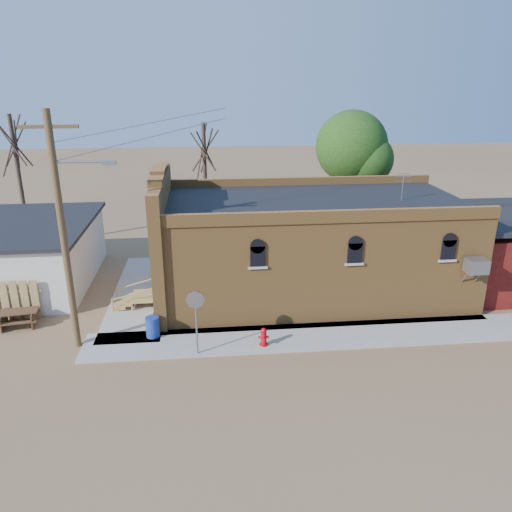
{
  "coord_description": "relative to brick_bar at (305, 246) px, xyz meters",
  "views": [
    {
      "loc": [
        -2.97,
        -16.73,
        10.0
      ],
      "look_at": [
        -0.84,
        4.22,
        2.4
      ],
      "focal_mm": 35.0,
      "sensor_mm": 36.0,
      "label": 1
    }
  ],
  "objects": [
    {
      "name": "utility_pole",
      "position": [
        -9.79,
        -4.29,
        2.43
      ],
      "size": [
        3.12,
        0.26,
        9.0
      ],
      "color": "#4E321F",
      "rests_on": "ground"
    },
    {
      "name": "ground",
      "position": [
        -1.64,
        -5.49,
        -2.34
      ],
      "size": [
        120.0,
        120.0,
        0.0
      ],
      "primitive_type": "plane",
      "color": "brown",
      "rests_on": "ground"
    },
    {
      "name": "fire_hydrant",
      "position": [
        -2.57,
        -5.15,
        -1.89
      ],
      "size": [
        0.44,
        0.44,
        0.75
      ],
      "rotation": [
        0.0,
        0.0,
        -0.43
      ],
      "color": "#A80912",
      "rests_on": "sidewalk_south"
    },
    {
      "name": "brick_bar",
      "position": [
        0.0,
        0.0,
        0.0
      ],
      "size": [
        16.4,
        7.97,
        6.3
      ],
      "color": "#A36C32",
      "rests_on": "ground"
    },
    {
      "name": "picnic_table",
      "position": [
        -12.72,
        -2.29,
        -1.9
      ],
      "size": [
        1.76,
        1.42,
        0.67
      ],
      "rotation": [
        0.0,
        0.0,
        0.14
      ],
      "color": "#523621",
      "rests_on": "ground"
    },
    {
      "name": "tree_bare_far",
      "position": [
        -15.64,
        8.51,
        4.02
      ],
      "size": [
        2.8,
        2.8,
        8.16
      ],
      "color": "#413125",
      "rests_on": "ground"
    },
    {
      "name": "tree_leafy",
      "position": [
        4.36,
        8.01,
        3.59
      ],
      "size": [
        4.4,
        4.4,
        8.15
      ],
      "color": "#413125",
      "rests_on": "ground"
    },
    {
      "name": "sidewalk_west",
      "position": [
        -7.94,
        0.51,
        -2.3
      ],
      "size": [
        2.6,
        10.0,
        0.08
      ],
      "primitive_type": "cube",
      "color": "#9E9991",
      "rests_on": "ground"
    },
    {
      "name": "stop_sign",
      "position": [
        -5.14,
        -5.49,
        -0.27
      ],
      "size": [
        0.7,
        0.11,
        2.59
      ],
      "rotation": [
        0.0,
        0.0,
        -0.34
      ],
      "color": "gray",
      "rests_on": "sidewalk_south"
    },
    {
      "name": "sidewalk_south",
      "position": [
        -0.14,
        -4.59,
        -2.3
      ],
      "size": [
        19.0,
        2.2,
        0.08
      ],
      "primitive_type": "cube",
      "color": "#9E9991",
      "rests_on": "ground"
    },
    {
      "name": "red_shed",
      "position": [
        9.86,
        0.01,
        -0.07
      ],
      "size": [
        5.4,
        6.4,
        4.3
      ],
      "color": "#530F0E",
      "rests_on": "ground"
    },
    {
      "name": "trash_barrel",
      "position": [
        -6.94,
        -3.99,
        -1.84
      ],
      "size": [
        0.55,
        0.55,
        0.85
      ],
      "primitive_type": "cylinder",
      "rotation": [
        0.0,
        0.0,
        0.0
      ],
      "color": "navy",
      "rests_on": "sidewalk_west"
    },
    {
      "name": "tree_bare_near",
      "position": [
        -4.64,
        7.51,
        3.62
      ],
      "size": [
        2.8,
        2.8,
        7.65
      ],
      "color": "#413125",
      "rests_on": "ground"
    }
  ]
}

